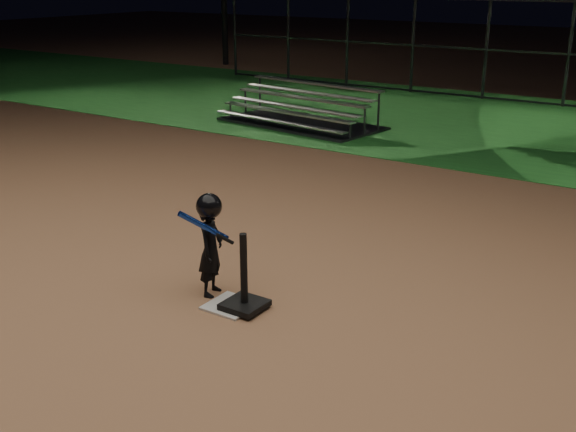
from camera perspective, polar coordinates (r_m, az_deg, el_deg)
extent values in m
plane|color=#A36E4A|center=(6.96, -4.61, -7.31)|extent=(80.00, 80.00, 0.00)
cube|color=#1E5D21|center=(15.67, 18.73, 6.75)|extent=(60.00, 8.00, 0.01)
cube|color=beige|center=(6.96, -4.61, -7.23)|extent=(0.45, 0.45, 0.02)
cube|color=black|center=(6.87, -3.53, -7.17)|extent=(0.38, 0.38, 0.06)
cylinder|color=black|center=(6.71, -3.59, -4.26)|extent=(0.07, 0.07, 0.70)
imported|color=black|center=(7.06, -6.27, -2.73)|extent=(0.32, 0.40, 0.95)
sphere|color=black|center=(6.91, -6.40, 0.80)|extent=(0.26, 0.26, 0.26)
cylinder|color=blue|center=(6.82, -6.84, -0.82)|extent=(0.31, 0.46, 0.37)
cylinder|color=black|center=(6.85, -5.13, -1.84)|extent=(0.13, 0.18, 0.14)
cube|color=silver|center=(14.77, -0.16, 8.40)|extent=(3.45, 0.67, 0.03)
cube|color=silver|center=(14.63, -0.79, 7.67)|extent=(3.45, 0.67, 0.03)
cube|color=silver|center=(15.08, 1.06, 9.55)|extent=(3.45, 0.67, 0.03)
cube|color=silver|center=(14.93, 0.44, 8.85)|extent=(3.45, 0.67, 0.03)
cube|color=silver|center=(15.40, 2.23, 10.65)|extent=(3.45, 0.67, 0.03)
cube|color=silver|center=(15.24, 1.64, 9.98)|extent=(3.45, 0.67, 0.03)
cube|color=#38383D|center=(15.19, 1.04, 7.46)|extent=(3.65, 2.14, 0.05)
cube|color=#38383D|center=(18.53, 21.31, 8.38)|extent=(20.00, 0.05, 0.05)
cube|color=#38383D|center=(18.38, 21.76, 12.05)|extent=(20.00, 0.05, 0.05)
cube|color=#38383D|center=(18.29, 22.23, 15.76)|extent=(20.00, 0.05, 0.05)
cylinder|color=#38383D|center=(22.71, -4.31, 14.41)|extent=(0.08, 0.08, 2.50)
cylinder|color=#38383D|center=(20.04, 7.39, 13.69)|extent=(0.08, 0.08, 2.50)
cylinder|color=#38383D|center=(18.38, 21.76, 12.05)|extent=(0.08, 0.08, 2.50)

